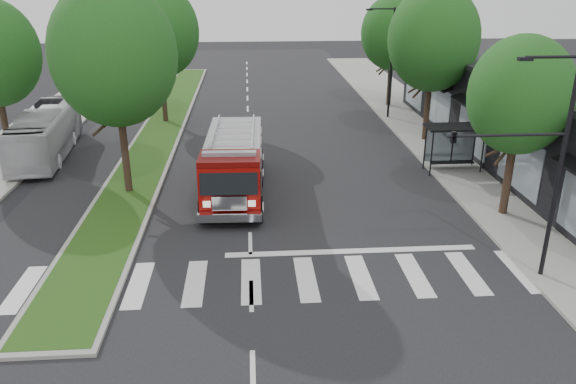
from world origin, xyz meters
TOP-DOWN VIEW (x-y plane):
  - ground at (0.00, 0.00)m, footprint 140.00×140.00m
  - sidewalk_right at (12.50, 10.00)m, footprint 5.00×80.00m
  - median at (-6.00, 18.00)m, footprint 3.00×50.00m
  - storefront_row at (17.00, 10.00)m, footprint 8.00×30.00m
  - bus_shelter at (11.20, 8.15)m, footprint 3.20×1.60m
  - tree_right_near at (11.50, 2.00)m, footprint 4.40×4.40m
  - tree_right_mid at (11.50, 14.00)m, footprint 5.60×5.60m
  - tree_right_far at (11.50, 24.00)m, footprint 5.00×5.00m
  - tree_median_near at (-6.00, 6.00)m, footprint 5.80×5.80m
  - tree_median_far at (-6.00, 20.00)m, footprint 5.60×5.60m
  - streetlight_right_near at (9.61, -3.50)m, footprint 4.08×0.22m
  - streetlight_right_far at (10.35, 20.00)m, footprint 2.11×0.20m
  - fire_engine at (-0.71, 5.71)m, footprint 3.05×9.20m
  - city_bus at (-12.00, 12.61)m, footprint 3.41×10.36m

SIDE VIEW (x-z plane):
  - ground at x=0.00m, z-range 0.00..0.00m
  - sidewalk_right at x=12.50m, z-range 0.00..0.15m
  - median at x=-6.00m, z-range 0.00..0.16m
  - city_bus at x=-12.00m, z-range 0.00..2.83m
  - fire_engine at x=-0.71m, z-range -0.06..3.10m
  - bus_shelter at x=11.20m, z-range 0.73..3.34m
  - storefront_row at x=17.00m, z-range 0.00..5.00m
  - streetlight_right_far at x=10.35m, z-range 0.48..8.48m
  - streetlight_right_near at x=9.61m, z-range 0.67..8.67m
  - tree_right_near at x=11.50m, z-range 1.48..9.53m
  - tree_right_far at x=11.50m, z-range 1.47..10.20m
  - tree_right_mid at x=11.50m, z-range 1.63..11.35m
  - tree_median_far at x=-6.00m, z-range 1.63..11.35m
  - tree_median_near at x=-6.00m, z-range 1.73..11.89m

